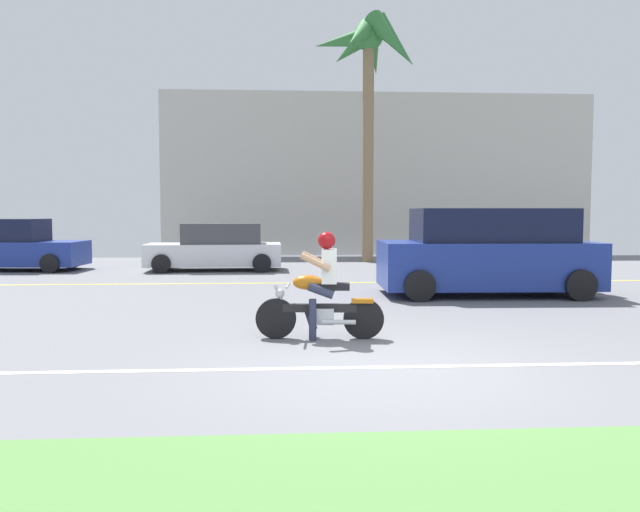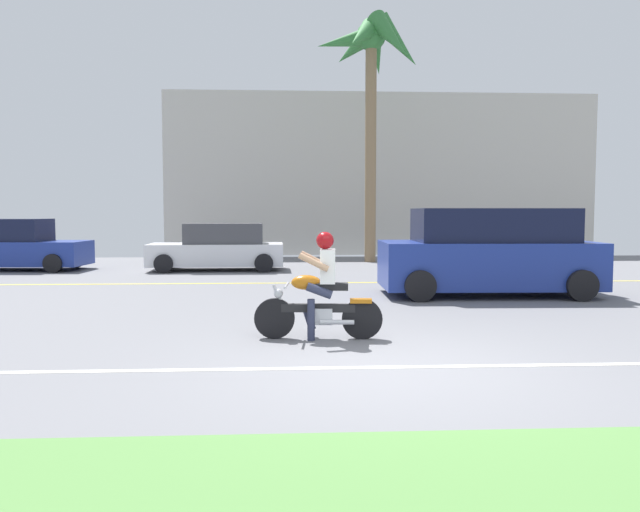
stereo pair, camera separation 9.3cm
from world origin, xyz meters
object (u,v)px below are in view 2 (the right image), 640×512
suv_nearby (490,253)px  palm_tree_0 (371,57)px  motorcyclist (319,294)px  parked_car_1 (219,248)px  parked_car_0 (10,246)px

suv_nearby → palm_tree_0: bearing=98.5°
motorcyclist → palm_tree_0: bearing=79.3°
suv_nearby → parked_car_1: size_ratio=1.16×
palm_tree_0 → parked_car_0: bearing=-167.6°
parked_car_0 → palm_tree_0: size_ratio=0.52×
motorcyclist → parked_car_0: 14.24m
motorcyclist → palm_tree_0: size_ratio=0.21×
suv_nearby → parked_car_1: (-6.47, 6.16, -0.23)m
suv_nearby → parked_car_0: (-12.94, 6.57, -0.17)m
motorcyclist → suv_nearby: suv_nearby is taller
motorcyclist → parked_car_1: (-2.55, 10.61, 0.04)m
parked_car_1 → palm_tree_0: size_ratio=0.47×
motorcyclist → palm_tree_0: 15.32m
suv_nearby → parked_car_1: 8.94m
motorcyclist → suv_nearby: bearing=48.6°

